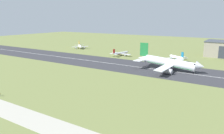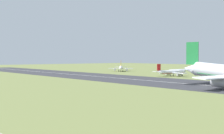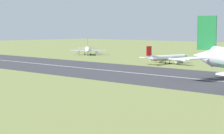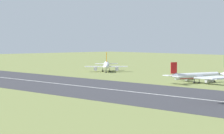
{
  "view_description": "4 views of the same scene",
  "coord_description": "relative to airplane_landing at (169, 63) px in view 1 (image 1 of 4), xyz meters",
  "views": [
    {
      "loc": [
        89.7,
        -23.98,
        37.3
      ],
      "look_at": [
        23.68,
        79.0,
        9.92
      ],
      "focal_mm": 35.0,
      "sensor_mm": 36.0,
      "label": 1
    },
    {
      "loc": [
        106.86,
        11.48,
        12.24
      ],
      "look_at": [
        26.8,
        77.24,
        8.86
      ],
      "focal_mm": 50.0,
      "sensor_mm": 36.0,
      "label": 2
    },
    {
      "loc": [
        91.63,
        16.29,
        15.42
      ],
      "look_at": [
        31.9,
        77.45,
        7.69
      ],
      "focal_mm": 70.0,
      "sensor_mm": 36.0,
      "label": 3
    },
    {
      "loc": [
        100.24,
        16.29,
        16.41
      ],
      "look_at": [
        16.28,
        91.38,
        10.15
      ],
      "focal_mm": 85.0,
      "sensor_mm": 36.0,
      "label": 4
    }
  ],
  "objects": [
    {
      "name": "ground_plane",
      "position": [
        -40.82,
        -66.03,
        -5.45
      ],
      "size": [
        735.52,
        735.52,
        0.0
      ],
      "primitive_type": "plane",
      "color": "olive"
    },
    {
      "name": "runway_strip",
      "position": [
        -40.82,
        -2.47,
        -5.42
      ],
      "size": [
        495.52,
        45.61,
        0.06
      ],
      "primitive_type": "cube",
      "color": "#333338",
      "rests_on": "ground_plane"
    },
    {
      "name": "airplane_parked_west",
      "position": [
        -131.95,
        54.12,
        -2.54
      ],
      "size": [
        19.96,
        19.86,
        9.17
      ],
      "color": "white",
      "rests_on": "ground_plane"
    },
    {
      "name": "runway_centreline",
      "position": [
        -40.82,
        -2.47,
        -5.39
      ],
      "size": [
        445.97,
        0.7,
        0.01
      ],
      "primitive_type": "cube",
      "color": "silver",
      "rests_on": "runway_strip"
    },
    {
      "name": "airplane_landing",
      "position": [
        0.0,
        0.0,
        0.0
      ],
      "size": [
        49.54,
        50.2,
        18.98
      ],
      "color": "silver",
      "rests_on": "ground_plane"
    },
    {
      "name": "runway_sign",
      "position": [
        -52.13,
        -98.05,
        -4.29
      ],
      "size": [
        1.43,
        0.14,
        1.55
      ],
      "color": "#4C4C51",
      "rests_on": "ground_plane"
    },
    {
      "name": "airplane_parked_east",
      "position": [
        -7.03,
        41.28,
        -2.62
      ],
      "size": [
        19.94,
        19.79,
        8.73
      ],
      "color": "white",
      "rests_on": "ground_plane"
    },
    {
      "name": "airplane_parked_centre",
      "position": [
        -61.84,
        35.88,
        -2.91
      ],
      "size": [
        23.74,
        24.0,
        7.81
      ],
      "color": "silver",
      "rests_on": "ground_plane"
    }
  ]
}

